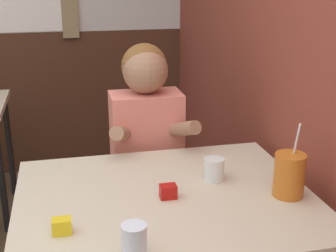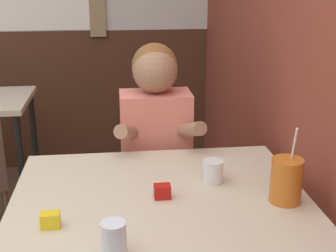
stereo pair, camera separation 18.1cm
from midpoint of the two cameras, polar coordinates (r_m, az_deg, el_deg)
name	(u,v)px [view 2 (the right image)]	position (r m, az deg, el deg)	size (l,w,h in m)	color
brick_wall_right	(260,9)	(2.58, 13.15, 13.73)	(0.08, 4.43, 2.70)	brown
main_table	(160,211)	(1.76, 2.04, -10.35)	(1.08, 0.88, 0.77)	beige
person_seated	(156,158)	(2.33, 0.75, -3.96)	(0.42, 0.41, 1.22)	#EA7F6B
cocktail_pitcher	(286,180)	(1.72, 17.19, -6.42)	(0.11, 0.11, 0.28)	#C6661E
glass_near_pitcher	(114,239)	(1.37, -2.78, -13.68)	(0.07, 0.07, 0.10)	silver
glass_center	(213,171)	(1.83, 8.36, -5.52)	(0.08, 0.08, 0.09)	silver
condiment_ketchup	(162,191)	(1.70, 2.38, -8.04)	(0.06, 0.04, 0.05)	#B7140F
condiment_mustard	(50,220)	(1.54, -10.86, -11.27)	(0.06, 0.04, 0.05)	yellow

